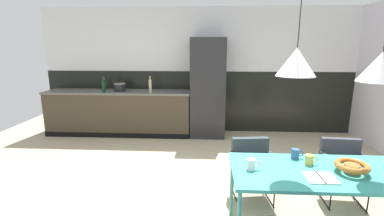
{
  "coord_description": "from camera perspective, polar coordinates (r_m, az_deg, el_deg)",
  "views": [
    {
      "loc": [
        0.17,
        -2.89,
        1.84
      ],
      "look_at": [
        -0.04,
        0.73,
        1.01
      ],
      "focal_mm": 25.68,
      "sensor_mm": 36.0,
      "label": 1
    }
  ],
  "objects": [
    {
      "name": "ground_plane",
      "position": [
        3.43,
        -0.09,
        -19.52
      ],
      "size": [
        8.63,
        8.63,
        0.0
      ],
      "primitive_type": "plane",
      "color": "tan"
    },
    {
      "name": "back_wall_splashback_dark",
      "position": [
        6.0,
        1.61,
        1.47
      ],
      "size": [
        6.64,
        0.12,
        1.3
      ],
      "primitive_type": "cube",
      "color": "black",
      "rests_on": "ground"
    },
    {
      "name": "back_wall_panel_upper",
      "position": [
        5.88,
        1.69,
        14.02
      ],
      "size": [
        6.64,
        0.12,
        1.3
      ],
      "primitive_type": "cube",
      "color": "silver",
      "rests_on": "back_wall_splashback_dark"
    },
    {
      "name": "kitchen_counter",
      "position": [
        5.98,
        -14.83,
        -0.89
      ],
      "size": [
        3.01,
        0.63,
        0.92
      ],
      "color": "#3E3425",
      "rests_on": "ground"
    },
    {
      "name": "refrigerator_column",
      "position": [
        5.58,
        3.3,
        4.16
      ],
      "size": [
        0.69,
        0.6,
        1.99
      ],
      "primitive_type": "cube",
      "color": "#232326",
      "rests_on": "ground"
    },
    {
      "name": "dining_table",
      "position": [
        2.85,
        26.29,
        -12.42
      ],
      "size": [
        1.74,
        0.77,
        0.73
      ],
      "color": "teal",
      "rests_on": "ground"
    },
    {
      "name": "armchair_near_window",
      "position": [
        3.77,
        28.92,
        -9.78
      ],
      "size": [
        0.51,
        0.5,
        0.74
      ],
      "rotation": [
        0.0,
        0.0,
        3.08
      ],
      "color": "#323943",
      "rests_on": "ground"
    },
    {
      "name": "armchair_head_of_table",
      "position": [
        3.47,
        12.42,
        -10.71
      ],
      "size": [
        0.54,
        0.52,
        0.72
      ],
      "rotation": [
        0.0,
        0.0,
        3.26
      ],
      "color": "#323943",
      "rests_on": "ground"
    },
    {
      "name": "fruit_bowl",
      "position": [
        2.87,
        30.28,
        -10.43
      ],
      "size": [
        0.29,
        0.29,
        0.09
      ],
      "color": "#B2662D",
      "rests_on": "dining_table"
    },
    {
      "name": "open_book",
      "position": [
        2.65,
        25.15,
        -13.01
      ],
      "size": [
        0.25,
        0.22,
        0.02
      ],
      "color": "white",
      "rests_on": "dining_table"
    },
    {
      "name": "mug_glass_clear",
      "position": [
        2.97,
        20.7,
        -8.86
      ],
      "size": [
        0.12,
        0.08,
        0.1
      ],
      "color": "#335B93",
      "rests_on": "dining_table"
    },
    {
      "name": "mug_tall_blue",
      "position": [
        2.88,
        23.22,
        -9.83
      ],
      "size": [
        0.12,
        0.08,
        0.1
      ],
      "color": "gold",
      "rests_on": "dining_table"
    },
    {
      "name": "mug_dark_espresso",
      "position": [
        2.61,
        12.24,
        -11.34
      ],
      "size": [
        0.12,
        0.08,
        0.1
      ],
      "color": "white",
      "rests_on": "dining_table"
    },
    {
      "name": "cooking_pot",
      "position": [
        5.84,
        -14.73,
        4.2
      ],
      "size": [
        0.24,
        0.24,
        0.19
      ],
      "color": "black",
      "rests_on": "kitchen_counter"
    },
    {
      "name": "bottle_spice_small",
      "position": [
        5.56,
        -8.67,
        4.59
      ],
      "size": [
        0.06,
        0.06,
        0.33
      ],
      "color": "tan",
      "rests_on": "kitchen_counter"
    },
    {
      "name": "bottle_vinegar_dark",
      "position": [
        6.07,
        -17.82,
        4.55
      ],
      "size": [
        0.06,
        0.06,
        0.27
      ],
      "color": "tan",
      "rests_on": "kitchen_counter"
    },
    {
      "name": "bottle_wine_green",
      "position": [
        5.79,
        -17.9,
        4.38
      ],
      "size": [
        0.07,
        0.07,
        0.32
      ],
      "color": "#0F3319",
      "rests_on": "kitchen_counter"
    },
    {
      "name": "pendant_lamp_over_table_near",
      "position": [
        2.53,
        20.85,
        8.93
      ],
      "size": [
        0.34,
        0.34,
        0.98
      ],
      "color": "black"
    },
    {
      "name": "pendant_lamp_over_table_far",
      "position": [
        2.81,
        34.6,
        7.05
      ],
      "size": [
        0.36,
        0.36,
        1.02
      ],
      "color": "black"
    }
  ]
}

